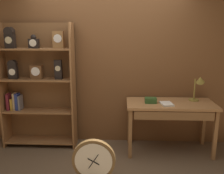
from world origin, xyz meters
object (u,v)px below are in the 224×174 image
bookshelf (36,84)px  toolbox_small (151,100)px  open_repair_manual (167,104)px  round_clock_large (94,161)px  workbench (171,109)px  desk_lamp (199,85)px

bookshelf → toolbox_small: 1.81m
open_repair_manual → round_clock_large: open_repair_manual is taller
workbench → open_repair_manual: (-0.08, -0.08, 0.11)m
workbench → round_clock_large: (-1.07, -0.86, -0.40)m
bookshelf → desk_lamp: size_ratio=4.74×
desk_lamp → bookshelf: bearing=178.7°
desk_lamp → toolbox_small: (-0.73, -0.13, -0.22)m
toolbox_small → round_clock_large: 1.27m
bookshelf → workbench: size_ratio=1.49×
desk_lamp → round_clock_large: desk_lamp is taller
open_repair_manual → desk_lamp: bearing=13.2°
toolbox_small → round_clock_large: toolbox_small is taller
desk_lamp → round_clock_large: bearing=-146.6°
workbench → round_clock_large: workbench is taller
workbench → open_repair_manual: open_repair_manual is taller
open_repair_manual → workbench: bearing=37.2°
bookshelf → open_repair_manual: size_ratio=8.92×
bookshelf → desk_lamp: bookshelf is taller
workbench → toolbox_small: toolbox_small is taller
workbench → desk_lamp: 0.57m
bookshelf → toolbox_small: bearing=-5.9°
desk_lamp → toolbox_small: bearing=-170.0°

